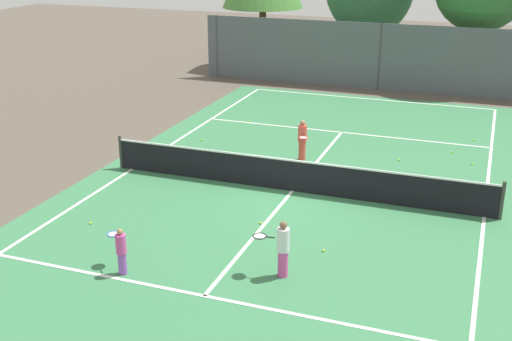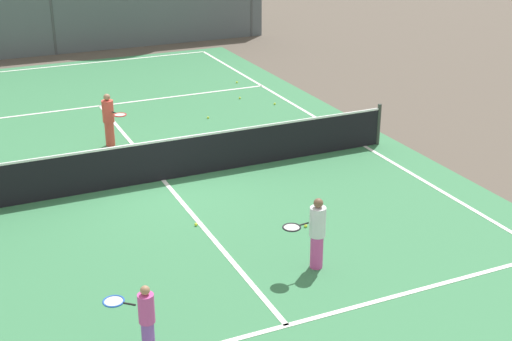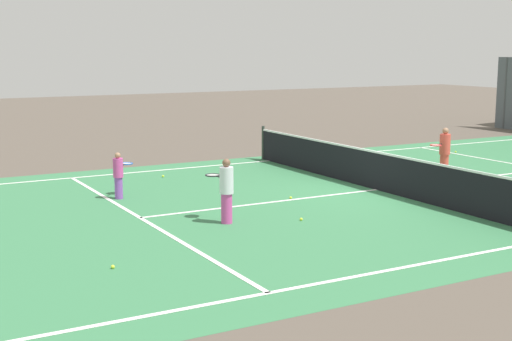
# 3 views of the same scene
# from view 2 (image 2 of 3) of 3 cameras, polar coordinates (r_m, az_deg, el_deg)

# --- Properties ---
(ground_plane) EXTENTS (80.00, 80.00, 0.00)m
(ground_plane) POSITION_cam_2_polar(r_m,az_deg,el_deg) (16.76, -7.42, -0.78)
(ground_plane) COLOR brown
(court_surface) EXTENTS (13.00, 25.00, 0.01)m
(court_surface) POSITION_cam_2_polar(r_m,az_deg,el_deg) (16.75, -7.42, -0.77)
(court_surface) COLOR #387A4C
(court_surface) RESTS_ON ground_plane
(tennis_net) EXTENTS (11.90, 0.10, 1.10)m
(tennis_net) POSITION_cam_2_polar(r_m,az_deg,el_deg) (16.56, -7.51, 0.84)
(tennis_net) COLOR #333833
(tennis_net) RESTS_ON ground_plane
(perimeter_fence) EXTENTS (18.00, 0.12, 3.20)m
(perimeter_fence) POSITION_cam_2_polar(r_m,az_deg,el_deg) (29.54, -15.98, 11.92)
(perimeter_fence) COLOR #515B60
(perimeter_fence) RESTS_ON ground_plane
(player_0) EXTENTS (0.55, 0.88, 1.40)m
(player_0) POSITION_cam_2_polar(r_m,az_deg,el_deg) (18.92, -11.65, 4.03)
(player_0) COLOR #E54C3F
(player_0) RESTS_ON ground_plane
(player_1) EXTENTS (0.75, 0.70, 1.13)m
(player_1) POSITION_cam_2_polar(r_m,az_deg,el_deg) (10.74, -8.87, -11.52)
(player_1) COLOR purple
(player_1) RESTS_ON ground_plane
(player_2) EXTENTS (0.87, 0.38, 1.36)m
(player_2) POSITION_cam_2_polar(r_m,az_deg,el_deg) (12.74, 4.83, -4.94)
(player_2) COLOR #D14799
(player_2) RESTS_ON ground_plane
(ball_crate) EXTENTS (0.40, 0.37, 0.43)m
(ball_crate) POSITION_cam_2_polar(r_m,az_deg,el_deg) (17.23, -11.30, 0.29)
(ball_crate) COLOR green
(ball_crate) RESTS_ON ground_plane
(tennis_ball_1) EXTENTS (0.07, 0.07, 0.07)m
(tennis_ball_1) POSITION_cam_2_polar(r_m,az_deg,el_deg) (18.06, -9.17, 0.97)
(tennis_ball_1) COLOR #CCE533
(tennis_ball_1) RESTS_ON ground_plane
(tennis_ball_2) EXTENTS (0.07, 0.07, 0.07)m
(tennis_ball_2) POSITION_cam_2_polar(r_m,az_deg,el_deg) (22.80, -1.30, 5.80)
(tennis_ball_2) COLOR #CCE533
(tennis_ball_2) RESTS_ON ground_plane
(tennis_ball_3) EXTENTS (0.07, 0.07, 0.07)m
(tennis_ball_3) POSITION_cam_2_polar(r_m,az_deg,el_deg) (14.52, -4.81, -4.31)
(tennis_ball_3) COLOR #CCE533
(tennis_ball_3) RESTS_ON ground_plane
(tennis_ball_4) EXTENTS (0.07, 0.07, 0.07)m
(tennis_ball_4) POSITION_cam_2_polar(r_m,az_deg,el_deg) (22.21, 1.50, 5.34)
(tennis_ball_4) COLOR #CCE533
(tennis_ball_4) RESTS_ON ground_plane
(tennis_ball_6) EXTENTS (0.07, 0.07, 0.07)m
(tennis_ball_6) POSITION_cam_2_polar(r_m,az_deg,el_deg) (18.72, -1.35, 2.05)
(tennis_ball_6) COLOR #CCE533
(tennis_ball_6) RESTS_ON ground_plane
(tennis_ball_9) EXTENTS (0.07, 0.07, 0.07)m
(tennis_ball_9) POSITION_cam_2_polar(r_m,az_deg,el_deg) (24.63, -1.54, 7.06)
(tennis_ball_9) COLOR #CCE533
(tennis_ball_9) RESTS_ON ground_plane
(tennis_ball_10) EXTENTS (0.07, 0.07, 0.07)m
(tennis_ball_10) POSITION_cam_2_polar(r_m,az_deg,el_deg) (14.45, 3.99, -4.43)
(tennis_ball_10) COLOR #CCE533
(tennis_ball_10) RESTS_ON ground_plane
(tennis_ball_11) EXTENTS (0.07, 0.07, 0.07)m
(tennis_ball_11) POSITION_cam_2_polar(r_m,az_deg,el_deg) (20.94, -3.85, 4.23)
(tennis_ball_11) COLOR #CCE533
(tennis_ball_11) RESTS_ON ground_plane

